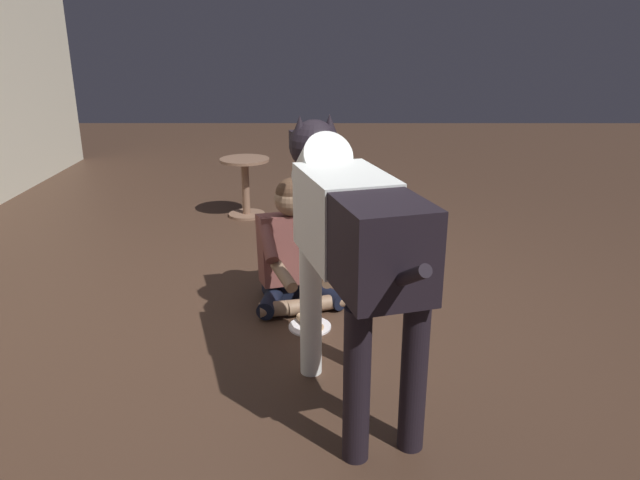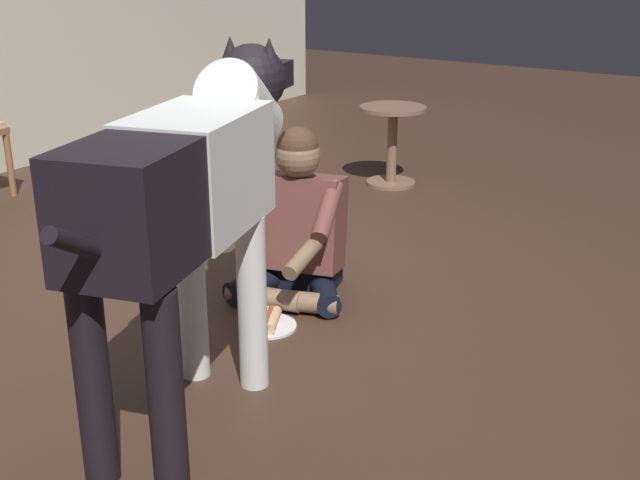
{
  "view_description": "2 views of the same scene",
  "coord_description": "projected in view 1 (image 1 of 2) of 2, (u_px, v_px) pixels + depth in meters",
  "views": [
    {
      "loc": [
        -3.51,
        -0.2,
        1.66
      ],
      "look_at": [
        -0.27,
        -0.2,
        0.53
      ],
      "focal_mm": 33.77,
      "sensor_mm": 36.0,
      "label": 1
    },
    {
      "loc": [
        -2.87,
        -2.1,
        1.59
      ],
      "look_at": [
        -0.25,
        -0.36,
        0.43
      ],
      "focal_mm": 45.45,
      "sensor_mm": 36.0,
      "label": 2
    }
  ],
  "objects": [
    {
      "name": "ground_plane",
      "position": [
        289.0,
        303.0,
        3.86
      ],
      "size": [
        15.7,
        15.7,
        0.0
      ],
      "primitive_type": "plane",
      "color": "#412C20"
    },
    {
      "name": "hot_dog_on_plate",
      "position": [
        310.0,
        324.0,
        3.54
      ],
      "size": [
        0.25,
        0.25,
        0.06
      ],
      "color": "white",
      "rests_on": "ground"
    },
    {
      "name": "person_sitting_on_floor",
      "position": [
        293.0,
        253.0,
        3.8
      ],
      "size": [
        0.69,
        0.59,
        0.8
      ],
      "color": "black",
      "rests_on": "ground"
    },
    {
      "name": "large_dog",
      "position": [
        349.0,
        229.0,
        2.67
      ],
      "size": [
        1.61,
        0.63,
        1.26
      ],
      "color": "silver",
      "rests_on": "ground"
    },
    {
      "name": "round_side_table",
      "position": [
        245.0,
        182.0,
        5.57
      ],
      "size": [
        0.45,
        0.45,
        0.55
      ],
      "color": "brown",
      "rests_on": "ground"
    }
  ]
}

